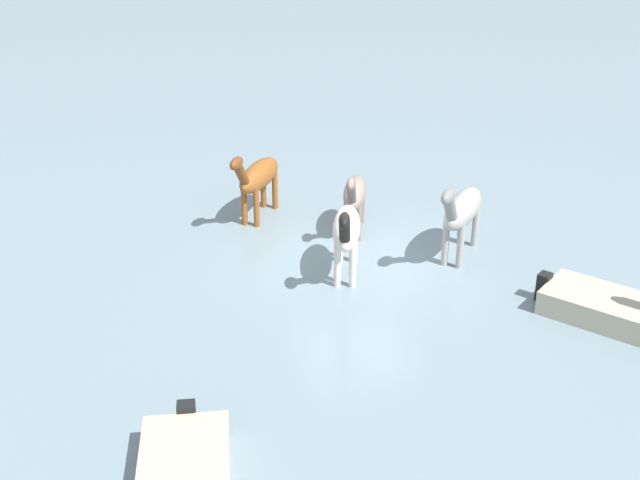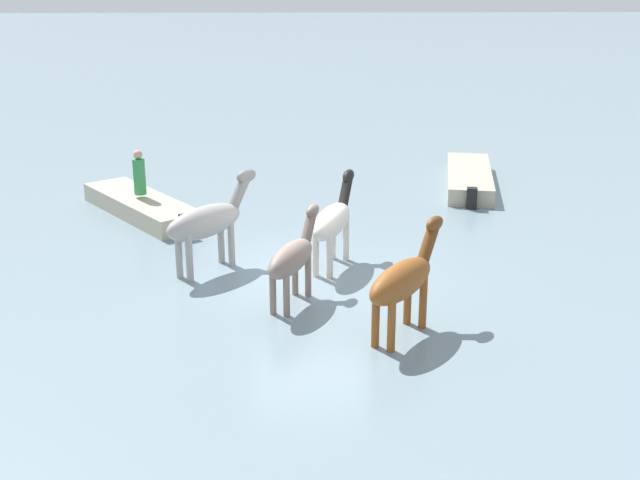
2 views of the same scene
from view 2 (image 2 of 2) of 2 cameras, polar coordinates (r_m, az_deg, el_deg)
ground_plane at (r=17.97m, az=-0.64°, el=-2.56°), size 173.63×173.63×0.00m
horse_pinto_flank at (r=16.29m, az=-1.91°, el=-1.21°), size 2.22×1.23×1.77m
horse_chestnut_trailing at (r=18.15m, az=-7.71°, el=1.28°), size 2.25×2.05×2.05m
horse_gray_outer at (r=18.23m, az=0.87°, el=1.34°), size 2.47×1.24×1.94m
horse_lead at (r=14.96m, az=5.74°, el=-2.73°), size 2.29×1.79×1.97m
boat_skiff_near at (r=22.69m, az=-12.08°, el=2.09°), size 4.39×3.75×0.74m
boat_tender_starboard at (r=25.41m, az=10.18°, el=4.03°), size 4.85×2.01×0.74m
person_boatman_standing at (r=22.43m, az=-12.29°, el=4.45°), size 0.32×0.32×1.19m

